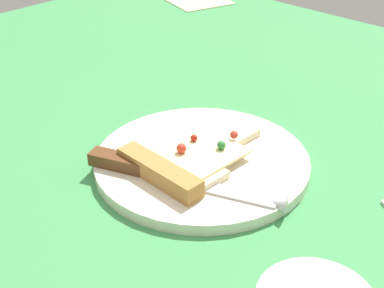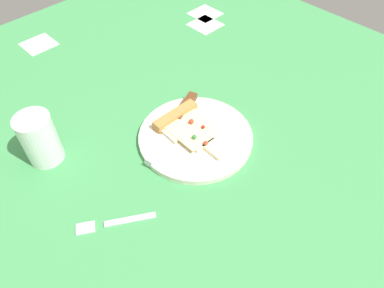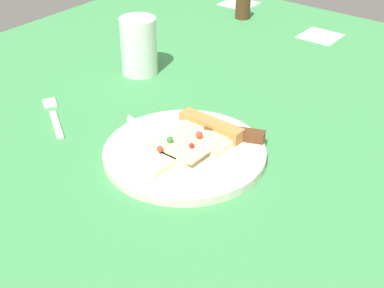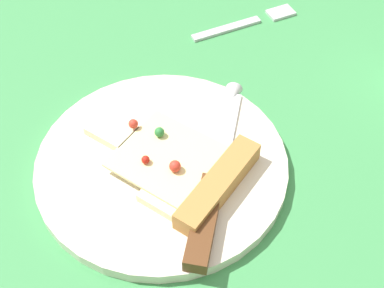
% 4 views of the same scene
% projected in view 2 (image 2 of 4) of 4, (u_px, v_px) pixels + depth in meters
% --- Properties ---
extents(ground_plane, '(1.44, 1.44, 0.03)m').
position_uv_depth(ground_plane, '(178.00, 122.00, 0.90)').
color(ground_plane, '#3D8C4C').
rests_on(ground_plane, ground).
extents(plate, '(0.26, 0.26, 0.01)m').
position_uv_depth(plate, '(196.00, 137.00, 0.84)').
color(plate, silver).
rests_on(plate, ground_plane).
extents(pizza_slice, '(0.12, 0.18, 0.02)m').
position_uv_depth(pizza_slice, '(188.00, 127.00, 0.84)').
color(pizza_slice, beige).
rests_on(pizza_slice, plate).
extents(knife, '(0.23, 0.11, 0.02)m').
position_uv_depth(knife, '(177.00, 119.00, 0.86)').
color(knife, silver).
rests_on(knife, plate).
extents(drinking_glass, '(0.08, 0.08, 0.12)m').
position_uv_depth(drinking_glass, '(40.00, 139.00, 0.76)').
color(drinking_glass, silver).
rests_on(drinking_glass, ground_plane).
extents(fork, '(0.14, 0.10, 0.01)m').
position_uv_depth(fork, '(111.00, 223.00, 0.69)').
color(fork, silver).
rests_on(fork, ground_plane).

